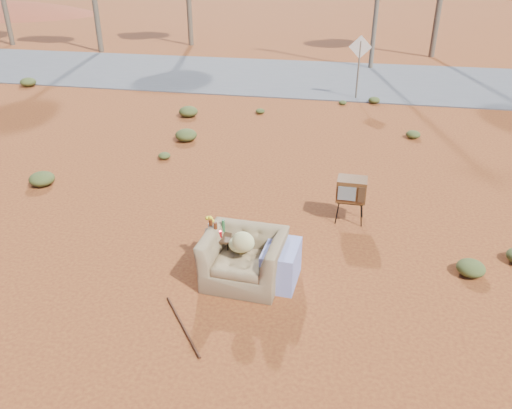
# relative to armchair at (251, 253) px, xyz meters

# --- Properties ---
(ground) EXTENTS (140.00, 140.00, 0.00)m
(ground) POSITION_rel_armchair_xyz_m (-0.17, -0.38, -0.50)
(ground) COLOR brown
(ground) RESTS_ON ground
(highway) EXTENTS (140.00, 7.00, 0.04)m
(highway) POSITION_rel_armchair_xyz_m (-0.17, 14.62, -0.48)
(highway) COLOR #565659
(highway) RESTS_ON ground
(armchair) EXTENTS (1.50, 0.93, 1.08)m
(armchair) POSITION_rel_armchair_xyz_m (0.00, 0.00, 0.00)
(armchair) COLOR olive
(armchair) RESTS_ON ground
(tv_unit) EXTENTS (0.56, 0.46, 0.89)m
(tv_unit) POSITION_rel_armchair_xyz_m (1.46, 2.34, 0.16)
(tv_unit) COLOR black
(tv_unit) RESTS_ON ground
(side_table) EXTENTS (0.51, 0.51, 0.91)m
(side_table) POSITION_rel_armchair_xyz_m (-0.62, 0.24, 0.16)
(side_table) COLOR #392314
(side_table) RESTS_ON ground
(rusty_bar) EXTENTS (0.88, 1.13, 0.04)m
(rusty_bar) POSITION_rel_armchair_xyz_m (-0.70, -1.29, -0.49)
(rusty_bar) COLOR #481F13
(rusty_bar) RESTS_ON ground
(road_sign) EXTENTS (0.78, 0.06, 2.19)m
(road_sign) POSITION_rel_armchair_xyz_m (1.33, 11.62, 1.00)
(road_sign) COLOR brown
(road_sign) RESTS_ON ground
(scrub_patch) EXTENTS (17.49, 8.07, 0.33)m
(scrub_patch) POSITION_rel_armchair_xyz_m (-0.99, 4.03, -0.36)
(scrub_patch) COLOR #414B21
(scrub_patch) RESTS_ON ground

